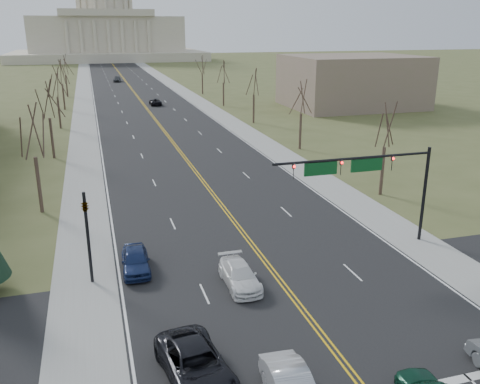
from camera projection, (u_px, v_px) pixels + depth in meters
ground at (360, 384)px, 23.01m from camera, size 600.00×600.00×0.00m
road at (135, 93)px, 123.33m from camera, size 20.00×380.00×0.01m
cross_road at (307, 315)px, 28.48m from camera, size 120.00×14.00×0.01m
sidewalk_left at (84, 95)px, 120.11m from camera, size 4.00×380.00×0.03m
sidewalk_right at (184, 92)px, 126.54m from camera, size 4.00×380.00×0.03m
center_line at (135, 93)px, 123.33m from camera, size 0.42×380.00×0.01m
edge_line_left at (93, 95)px, 120.70m from camera, size 0.15×380.00×0.01m
edge_line_right at (175, 92)px, 125.95m from camera, size 0.15×380.00×0.01m
stop_bar at (468, 377)px, 23.43m from camera, size 9.50×0.50×0.01m
capitol at (106, 29)px, 246.53m from camera, size 90.00×60.00×50.00m
signal_mast at (365, 172)px, 35.52m from camera, size 12.12×0.44×7.20m
signal_left at (87, 228)px, 31.08m from camera, size 0.32×0.36×6.00m
tree_r_0 at (386, 127)px, 47.02m from camera, size 3.74×3.74×8.50m
tree_l_0 at (32, 134)px, 42.24m from camera, size 3.96×3.96×9.00m
tree_r_1 at (302, 99)px, 65.26m from camera, size 3.74×3.74×8.50m
tree_l_1 at (48, 102)px, 60.48m from camera, size 3.96×3.96×9.00m
tree_r_2 at (254, 83)px, 83.50m from camera, size 3.74×3.74×8.50m
tree_l_2 at (56, 84)px, 78.72m from camera, size 3.96×3.96×9.00m
tree_r_3 at (223, 73)px, 101.74m from camera, size 3.74×3.74×8.50m
tree_l_3 at (61, 73)px, 96.96m from camera, size 3.96×3.96×9.00m
tree_r_4 at (202, 66)px, 119.98m from camera, size 3.74×3.74×8.50m
tree_l_4 at (65, 66)px, 115.20m from camera, size 3.96×3.96×9.00m
bldg_right_mass at (352, 81)px, 101.49m from camera, size 25.00×20.00×10.00m
car_sb_outer_lead at (196, 365)px, 23.02m from camera, size 3.39×6.08×1.61m
car_sb_inner_second at (240, 275)px, 31.59m from camera, size 1.94×4.69×1.36m
car_sb_outer_second at (135, 260)px, 33.49m from camera, size 1.92×4.48×1.51m
car_far_nb at (155, 102)px, 104.68m from camera, size 2.24×4.78×1.32m
car_far_sb at (117, 79)px, 148.82m from camera, size 2.55×5.07×1.65m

